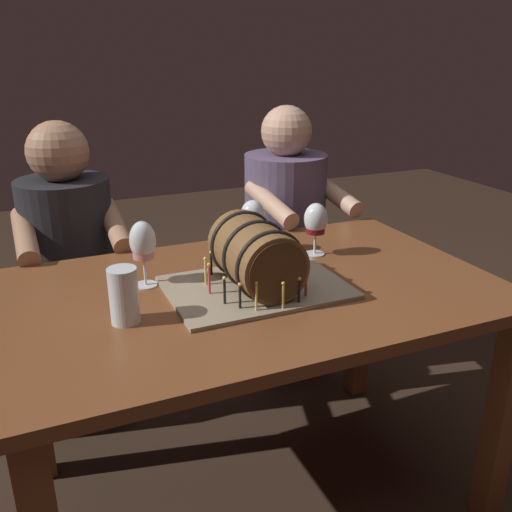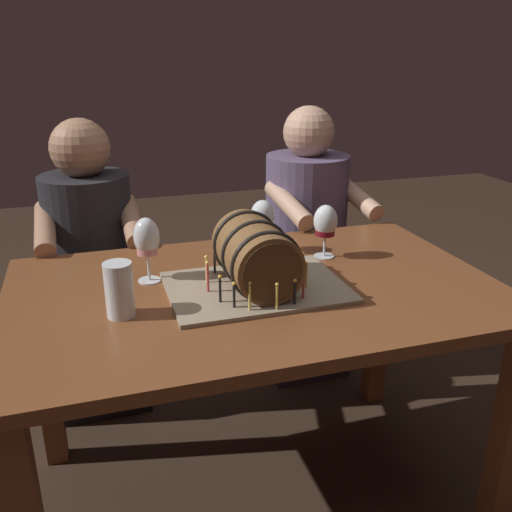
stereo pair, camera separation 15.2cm
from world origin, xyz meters
name	(u,v)px [view 2 (the right image)]	position (x,y,z in m)	size (l,w,h in m)	color
ground_plane	(256,492)	(0.00, 0.00, 0.00)	(8.00, 8.00, 0.00)	#332319
dining_table	(255,321)	(0.00, 0.00, 0.64)	(1.38, 0.86, 0.75)	brown
barrel_cake	(256,260)	(-0.01, -0.02, 0.84)	(0.49, 0.35, 0.20)	gray
wine_glass_red	(325,223)	(0.28, 0.16, 0.86)	(0.08, 0.08, 0.17)	white
wine_glass_empty	(263,216)	(0.11, 0.26, 0.88)	(0.08, 0.08, 0.18)	white
wine_glass_rose	(147,240)	(-0.28, 0.13, 0.88)	(0.07, 0.07, 0.19)	white
beer_pint	(119,291)	(-0.38, -0.08, 0.82)	(0.07, 0.07, 0.14)	white
person_seated_left	(95,282)	(-0.44, 0.70, 0.53)	(0.37, 0.46, 1.16)	black
person_seated_right	(305,255)	(0.44, 0.70, 0.55)	(0.41, 0.50, 1.18)	#372D40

